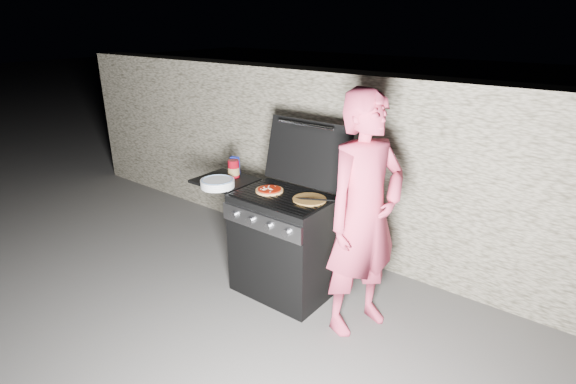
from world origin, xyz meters
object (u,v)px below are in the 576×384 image
Objects in this scene: pizza_topped at (269,190)px; gas_grill at (261,236)px; person at (364,216)px; sauce_jar at (234,169)px.

gas_grill is at bearing 178.29° from pizza_topped.
gas_grill is 1.09m from person.
person reaches higher than gas_grill.
pizza_topped reaches higher than gas_grill.
gas_grill is at bearing 110.14° from person.
gas_grill is 0.48m from pizza_topped.
sauce_jar is 1.40m from person.
person is at bearing -3.67° from sauce_jar.
gas_grill is 5.81× the size of pizza_topped.
gas_grill is 8.46× the size of sauce_jar.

